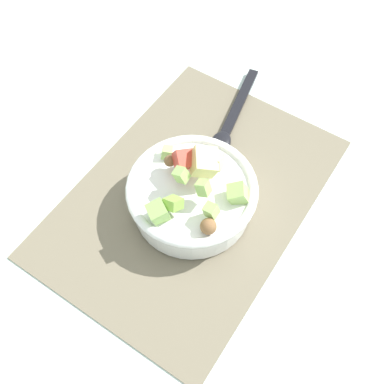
{
  "coord_description": "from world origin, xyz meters",
  "views": [
    {
      "loc": [
        0.35,
        0.23,
        0.68
      ],
      "look_at": [
        0.02,
        0.01,
        0.05
      ],
      "focal_mm": 44.32,
      "sensor_mm": 36.0,
      "label": 1
    }
  ],
  "objects": [
    {
      "name": "placemat",
      "position": [
        0.0,
        0.0,
        0.0
      ],
      "size": [
        0.51,
        0.36,
        0.01
      ],
      "primitive_type": "cube",
      "color": "#756B56",
      "rests_on": "ground_plane"
    },
    {
      "name": "ground_plane",
      "position": [
        0.0,
        0.0,
        0.0
      ],
      "size": [
        2.4,
        2.4,
        0.0
      ],
      "primitive_type": "plane",
      "color": "silver"
    },
    {
      "name": "serving_spoon",
      "position": [
        -0.16,
        -0.03,
        0.01
      ],
      "size": [
        0.23,
        0.07,
        0.01
      ],
      "color": "black",
      "rests_on": "placemat"
    },
    {
      "name": "salad_bowl",
      "position": [
        0.02,
        0.01,
        0.04
      ],
      "size": [
        0.21,
        0.21,
        0.12
      ],
      "color": "white",
      "rests_on": "placemat"
    }
  ]
}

